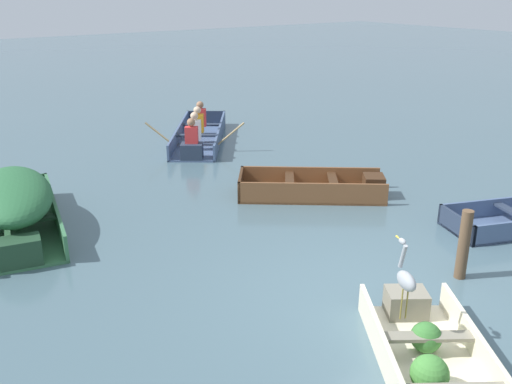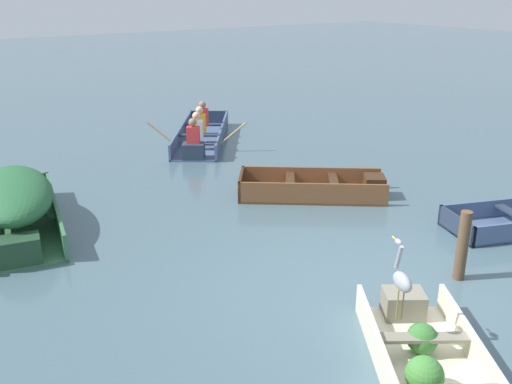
{
  "view_description": "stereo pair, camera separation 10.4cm",
  "coord_description": "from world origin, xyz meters",
  "px_view_note": "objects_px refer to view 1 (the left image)",
  "views": [
    {
      "loc": [
        -4.81,
        -4.2,
        3.68
      ],
      "look_at": [
        0.46,
        3.21,
        0.35
      ],
      "focal_mm": 40.0,
      "sensor_mm": 36.0,
      "label": 1
    },
    {
      "loc": [
        -4.72,
        -4.25,
        3.68
      ],
      "look_at": [
        0.46,
        3.21,
        0.35
      ],
      "focal_mm": 40.0,
      "sensor_mm": 36.0,
      "label": 2
    }
  ],
  "objects_px": {
    "skiff_wooden_brown_mid_moored": "(318,188)",
    "heron_on_dinghy": "(406,278)",
    "mooring_post": "(464,245)",
    "dinghy_cream_foreground": "(433,363)",
    "rowboat_slate_blue_with_crew": "(198,135)",
    "skiff_green_near_moored": "(14,201)"
  },
  "relations": [
    {
      "from": "skiff_wooden_brown_mid_moored",
      "to": "heron_on_dinghy",
      "type": "height_order",
      "value": "heron_on_dinghy"
    },
    {
      "from": "dinghy_cream_foreground",
      "to": "heron_on_dinghy",
      "type": "relative_size",
      "value": 3.39
    },
    {
      "from": "dinghy_cream_foreground",
      "to": "mooring_post",
      "type": "xyz_separation_m",
      "value": [
        1.95,
        1.09,
        0.34
      ]
    },
    {
      "from": "dinghy_cream_foreground",
      "to": "mooring_post",
      "type": "bearing_deg",
      "value": 29.33
    },
    {
      "from": "dinghy_cream_foreground",
      "to": "heron_on_dinghy",
      "type": "distance_m",
      "value": 0.87
    },
    {
      "from": "skiff_wooden_brown_mid_moored",
      "to": "heron_on_dinghy",
      "type": "relative_size",
      "value": 3.2
    },
    {
      "from": "mooring_post",
      "to": "rowboat_slate_blue_with_crew",
      "type": "bearing_deg",
      "value": 86.02
    },
    {
      "from": "skiff_wooden_brown_mid_moored",
      "to": "mooring_post",
      "type": "relative_size",
      "value": 2.81
    },
    {
      "from": "skiff_green_near_moored",
      "to": "rowboat_slate_blue_with_crew",
      "type": "xyz_separation_m",
      "value": [
        4.95,
        2.87,
        -0.28
      ]
    },
    {
      "from": "heron_on_dinghy",
      "to": "dinghy_cream_foreground",
      "type": "bearing_deg",
      "value": -95.1
    },
    {
      "from": "skiff_wooden_brown_mid_moored",
      "to": "heron_on_dinghy",
      "type": "xyz_separation_m",
      "value": [
        -2.43,
        -4.07,
        0.73
      ]
    },
    {
      "from": "dinghy_cream_foreground",
      "to": "rowboat_slate_blue_with_crew",
      "type": "xyz_separation_m",
      "value": [
        2.49,
        8.96,
        0.09
      ]
    },
    {
      "from": "rowboat_slate_blue_with_crew",
      "to": "dinghy_cream_foreground",
      "type": "bearing_deg",
      "value": -105.56
    },
    {
      "from": "skiff_green_near_moored",
      "to": "rowboat_slate_blue_with_crew",
      "type": "height_order",
      "value": "rowboat_slate_blue_with_crew"
    },
    {
      "from": "heron_on_dinghy",
      "to": "mooring_post",
      "type": "bearing_deg",
      "value": 18.19
    },
    {
      "from": "rowboat_slate_blue_with_crew",
      "to": "skiff_green_near_moored",
      "type": "bearing_deg",
      "value": -149.91
    },
    {
      "from": "dinghy_cream_foreground",
      "to": "mooring_post",
      "type": "height_order",
      "value": "mooring_post"
    },
    {
      "from": "rowboat_slate_blue_with_crew",
      "to": "heron_on_dinghy",
      "type": "height_order",
      "value": "heron_on_dinghy"
    },
    {
      "from": "rowboat_slate_blue_with_crew",
      "to": "mooring_post",
      "type": "xyz_separation_m",
      "value": [
        -0.55,
        -7.86,
        0.24
      ]
    },
    {
      "from": "skiff_wooden_brown_mid_moored",
      "to": "skiff_green_near_moored",
      "type": "bearing_deg",
      "value": 162.47
    },
    {
      "from": "dinghy_cream_foreground",
      "to": "rowboat_slate_blue_with_crew",
      "type": "bearing_deg",
      "value": 74.44
    },
    {
      "from": "skiff_wooden_brown_mid_moored",
      "to": "rowboat_slate_blue_with_crew",
      "type": "height_order",
      "value": "rowboat_slate_blue_with_crew"
    }
  ]
}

